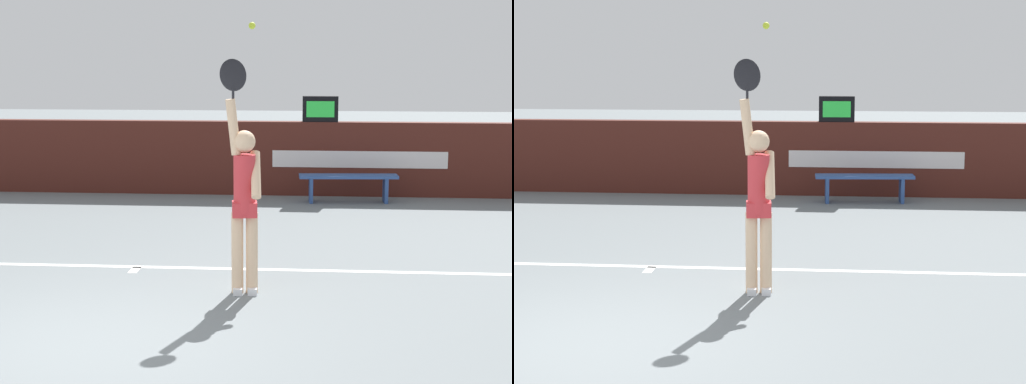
% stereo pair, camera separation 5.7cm
% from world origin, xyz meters
% --- Properties ---
extents(ground_plane, '(60.00, 60.00, 0.00)m').
position_xyz_m(ground_plane, '(0.00, 0.00, 0.00)').
color(ground_plane, slate).
extents(court_lines, '(12.03, 5.80, 0.00)m').
position_xyz_m(court_lines, '(0.00, 0.06, 0.00)').
color(court_lines, white).
rests_on(court_lines, ground).
extents(back_wall, '(15.03, 0.26, 1.34)m').
position_xyz_m(back_wall, '(0.00, 8.33, 0.67)').
color(back_wall, '#491D16').
rests_on(back_wall, ground).
extents(speed_display, '(0.64, 0.19, 0.46)m').
position_xyz_m(speed_display, '(2.17, 8.33, 1.57)').
color(speed_display, black).
rests_on(speed_display, back_wall).
extents(tennis_player, '(0.49, 0.40, 2.55)m').
position_xyz_m(tennis_player, '(1.41, 1.88, 1.06)').
color(tennis_player, beige).
rests_on(tennis_player, ground).
extents(tennis_ball, '(0.07, 0.07, 0.07)m').
position_xyz_m(tennis_ball, '(1.51, 1.73, 2.86)').
color(tennis_ball, '#CBE730').
extents(courtside_bench_near, '(1.72, 0.48, 0.48)m').
position_xyz_m(courtside_bench_near, '(2.67, 7.61, 0.37)').
color(courtside_bench_near, '#2D4C8E').
rests_on(courtside_bench_near, ground).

